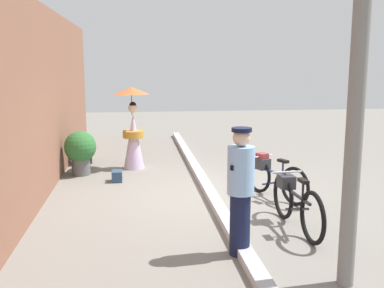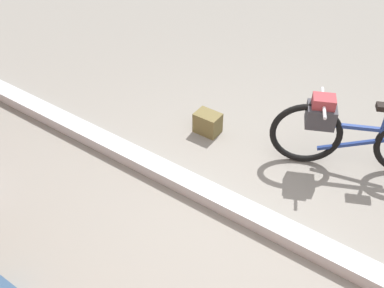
{
  "view_description": "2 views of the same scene",
  "coord_description": "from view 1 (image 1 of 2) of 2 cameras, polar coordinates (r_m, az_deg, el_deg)",
  "views": [
    {
      "loc": [
        -8.09,
        1.33,
        2.41
      ],
      "look_at": [
        -0.1,
        0.33,
        0.98
      ],
      "focal_mm": 42.35,
      "sensor_mm": 36.0,
      "label": 1
    },
    {
      "loc": [
        -0.97,
        2.35,
        2.98
      ],
      "look_at": [
        0.33,
        0.48,
        1.05
      ],
      "focal_mm": 41.66,
      "sensor_mm": 36.0,
      "label": 2
    }
  ],
  "objects": [
    {
      "name": "backpack_spare",
      "position": [
        9.64,
        5.96,
        -3.7
      ],
      "size": [
        0.26,
        0.19,
        0.23
      ],
      "color": "brown",
      "rests_on": "ground_plane"
    },
    {
      "name": "person_with_parasol",
      "position": [
        10.53,
        -7.44,
        2.04
      ],
      "size": [
        0.81,
        0.81,
        1.89
      ],
      "color": "silver",
      "rests_on": "ground_plane"
    },
    {
      "name": "sidewalk_curb",
      "position": [
        8.53,
        2.13,
        -5.92
      ],
      "size": [
        14.0,
        0.2,
        0.12
      ],
      "primitive_type": "cube",
      "color": "#B2B2B7",
      "rests_on": "ground_plane"
    },
    {
      "name": "building_wall",
      "position": [
        8.32,
        -19.84,
        4.88
      ],
      "size": [
        14.0,
        0.4,
        3.48
      ],
      "primitive_type": "cube",
      "color": "brown",
      "rests_on": "ground_plane"
    },
    {
      "name": "person_officer",
      "position": [
        5.71,
        6.14,
        -5.59
      ],
      "size": [
        0.34,
        0.34,
        1.64
      ],
      "color": "#141938",
      "rests_on": "ground_plane"
    },
    {
      "name": "ground_plane",
      "position": [
        8.55,
        2.13,
        -6.3
      ],
      "size": [
        30.0,
        30.0,
        0.0
      ],
      "primitive_type": "plane",
      "color": "gray"
    },
    {
      "name": "potted_plant_by_door",
      "position": [
        10.19,
        -13.8,
        -0.7
      ],
      "size": [
        0.71,
        0.69,
        0.97
      ],
      "color": "#59595B",
      "rests_on": "ground_plane"
    },
    {
      "name": "bicycle_far_side",
      "position": [
        8.37,
        10.13,
        -3.94
      ],
      "size": [
        1.51,
        0.76,
        0.77
      ],
      "color": "black",
      "rests_on": "ground_plane"
    },
    {
      "name": "potted_plant_small",
      "position": [
        11.32,
        -13.38,
        -0.25
      ],
      "size": [
        0.55,
        0.53,
        0.77
      ],
      "color": "black",
      "rests_on": "ground_plane"
    },
    {
      "name": "utility_pole",
      "position": [
        4.96,
        20.25,
        9.37
      ],
      "size": [
        0.18,
        0.18,
        4.8
      ],
      "primitive_type": "cylinder",
      "color": "slate",
      "rests_on": "ground_plane"
    },
    {
      "name": "backpack_on_pavement",
      "position": [
        9.53,
        -9.38,
        -3.97
      ],
      "size": [
        0.31,
        0.21,
        0.22
      ],
      "color": "navy",
      "rests_on": "ground_plane"
    },
    {
      "name": "bicycle_near_officer",
      "position": [
        6.86,
        12.87,
        -7.1
      ],
      "size": [
        1.79,
        0.48,
        0.82
      ],
      "color": "black",
      "rests_on": "ground_plane"
    }
  ]
}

